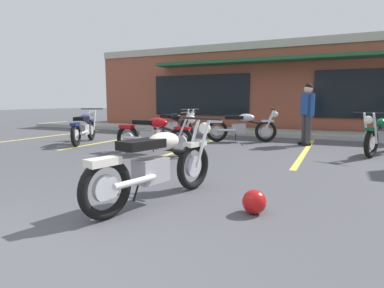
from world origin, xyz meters
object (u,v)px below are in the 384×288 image
(person_in_shorts_foreground, at_px, (307,110))
(motorcycle_foreground_classic, at_px, (157,164))
(motorcycle_silver_naked, at_px, (383,134))
(motorcycle_green_cafe_racer, at_px, (242,126))
(motorcycle_blue_standard, at_px, (172,125))
(motorcycle_red_sportbike, at_px, (154,134))
(motorcycle_black_cruiser, at_px, (84,127))
(helmet_on_pavement, at_px, (254,202))

(person_in_shorts_foreground, bearing_deg, motorcycle_foreground_classic, -101.05)
(motorcycle_silver_naked, height_order, person_in_shorts_foreground, person_in_shorts_foreground)
(motorcycle_green_cafe_racer, height_order, person_in_shorts_foreground, person_in_shorts_foreground)
(motorcycle_blue_standard, bearing_deg, motorcycle_red_sportbike, -70.83)
(motorcycle_black_cruiser, distance_m, helmet_on_pavement, 6.90)
(motorcycle_black_cruiser, distance_m, person_in_shorts_foreground, 6.23)
(motorcycle_black_cruiser, bearing_deg, motorcycle_blue_standard, 44.06)
(motorcycle_blue_standard, xyz_separation_m, helmet_on_pavement, (3.92, -5.54, -0.33))
(motorcycle_silver_naked, height_order, motorcycle_green_cafe_racer, same)
(motorcycle_foreground_classic, bearing_deg, motorcycle_green_cafe_racer, 96.03)
(motorcycle_blue_standard, distance_m, motorcycle_green_cafe_racer, 2.16)
(motorcycle_red_sportbike, distance_m, motorcycle_green_cafe_racer, 3.22)
(motorcycle_silver_naked, distance_m, motorcycle_blue_standard, 5.66)
(motorcycle_foreground_classic, height_order, person_in_shorts_foreground, person_in_shorts_foreground)
(motorcycle_red_sportbike, distance_m, helmet_on_pavement, 4.20)
(motorcycle_black_cruiser, relative_size, person_in_shorts_foreground, 1.16)
(motorcycle_foreground_classic, relative_size, motorcycle_blue_standard, 1.07)
(motorcycle_red_sportbike, height_order, motorcycle_black_cruiser, same)
(motorcycle_silver_naked, bearing_deg, motorcycle_red_sportbike, -156.01)
(motorcycle_black_cruiser, bearing_deg, motorcycle_foreground_classic, -39.16)
(motorcycle_foreground_classic, xyz_separation_m, motorcycle_silver_naked, (2.88, 5.08, 0.00))
(helmet_on_pavement, bearing_deg, motorcycle_foreground_classic, -176.87)
(motorcycle_red_sportbike, height_order, helmet_on_pavement, motorcycle_red_sportbike)
(motorcycle_blue_standard, bearing_deg, motorcycle_green_cafe_racer, 9.51)
(motorcycle_green_cafe_racer, distance_m, helmet_on_pavement, 6.17)
(motorcycle_silver_naked, bearing_deg, motorcycle_black_cruiser, -170.19)
(helmet_on_pavement, bearing_deg, motorcycle_silver_naked, 71.11)
(person_in_shorts_foreground, bearing_deg, motorcycle_blue_standard, -174.67)
(motorcycle_green_cafe_racer, distance_m, person_in_shorts_foreground, 1.86)
(motorcycle_green_cafe_racer, bearing_deg, motorcycle_silver_naked, -14.05)
(motorcycle_red_sportbike, xyz_separation_m, motorcycle_green_cafe_racer, (1.22, 2.98, 0.00))
(motorcycle_red_sportbike, height_order, motorcycle_blue_standard, same)
(motorcycle_silver_naked, xyz_separation_m, motorcycle_green_cafe_racer, (-3.51, 0.88, 0.00))
(motorcycle_red_sportbike, relative_size, motorcycle_silver_naked, 1.06)
(motorcycle_foreground_classic, relative_size, motorcycle_silver_naked, 1.05)
(motorcycle_foreground_classic, height_order, motorcycle_red_sportbike, same)
(motorcycle_silver_naked, xyz_separation_m, motorcycle_blue_standard, (-5.64, 0.52, 0.00))
(motorcycle_red_sportbike, height_order, motorcycle_green_cafe_racer, same)
(motorcycle_blue_standard, height_order, helmet_on_pavement, motorcycle_blue_standard)
(motorcycle_black_cruiser, relative_size, helmet_on_pavement, 7.49)
(motorcycle_black_cruiser, height_order, motorcycle_silver_naked, same)
(motorcycle_silver_naked, relative_size, person_in_shorts_foreground, 1.18)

